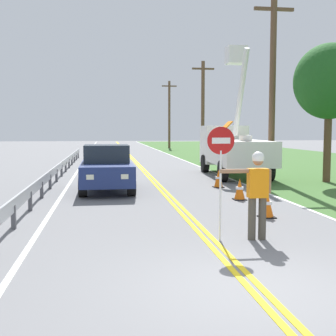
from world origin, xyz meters
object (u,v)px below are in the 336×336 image
oncoming_sedan_nearest (107,169)px  traffic_cone_mid (240,189)px  utility_pole_mid (203,107)px  traffic_cone_lead (267,205)px  utility_pole_near (272,85)px  utility_bucket_truck (232,146)px  stop_sign_paddle (221,158)px  traffic_cone_tail (219,179)px  utility_pole_far (169,113)px  flagger_worker (257,189)px  roadside_tree_verge (329,82)px

oncoming_sedan_nearest → traffic_cone_mid: size_ratio=5.89×
utility_pole_mid → traffic_cone_lead: utility_pole_mid is taller
oncoming_sedan_nearest → utility_pole_near: utility_pole_near is taller
oncoming_sedan_nearest → traffic_cone_lead: bearing=-53.8°
utility_bucket_truck → utility_pole_mid: (1.63, 13.97, 2.58)m
stop_sign_paddle → utility_bucket_truck: 13.02m
oncoming_sedan_nearest → traffic_cone_tail: (4.34, 0.39, -0.50)m
utility_pole_near → utility_pole_mid: 16.02m
utility_pole_far → traffic_cone_lead: utility_pole_far is taller
flagger_worker → utility_pole_near: bearing=67.4°
flagger_worker → utility_pole_mid: utility_pole_mid is taller
utility_bucket_truck → traffic_cone_tail: size_ratio=9.85×
flagger_worker → utility_pole_mid: 27.00m
utility_bucket_truck → traffic_cone_lead: 10.55m
utility_pole_near → traffic_cone_mid: utility_pole_near is taller
utility_bucket_truck → stop_sign_paddle: bearing=-107.4°
utility_bucket_truck → utility_pole_far: utility_pole_far is taller
traffic_cone_lead → traffic_cone_tail: size_ratio=1.00×
traffic_cone_lead → roadside_tree_verge: size_ratio=0.12×
flagger_worker → oncoming_sedan_nearest: flagger_worker is taller
utility_pole_near → utility_pole_far: size_ratio=1.01×
roadside_tree_verge → utility_pole_mid: bearing=95.4°
utility_bucket_truck → traffic_cone_mid: bearing=-104.5°
oncoming_sedan_nearest → utility_pole_far: size_ratio=0.51×
utility_bucket_truck → utility_pole_far: size_ratio=0.86×
utility_pole_near → traffic_cone_lead: (-3.30, -8.24, -3.91)m
stop_sign_paddle → utility_pole_near: 11.84m
traffic_cone_lead → utility_pole_far: bearing=85.1°
oncoming_sedan_nearest → stop_sign_paddle: bearing=-73.6°
utility_bucket_truck → traffic_cone_mid: size_ratio=9.85×
utility_pole_near → traffic_cone_tail: (-3.03, -2.30, -3.91)m
stop_sign_paddle → traffic_cone_tail: 8.45m
utility_pole_near → traffic_cone_mid: size_ratio=11.61×
utility_pole_near → utility_pole_mid: bearing=88.5°
oncoming_sedan_nearest → roadside_tree_verge: (9.41, 1.47, 3.44)m
traffic_cone_tail → oncoming_sedan_nearest: bearing=-174.9°
oncoming_sedan_nearest → utility_pole_mid: size_ratio=0.54×
stop_sign_paddle → utility_bucket_truck: (3.90, 12.42, -0.27)m
stop_sign_paddle → traffic_cone_tail: (2.08, 8.08, -1.37)m
stop_sign_paddle → traffic_cone_tail: stop_sign_paddle is taller
oncoming_sedan_nearest → traffic_cone_lead: 6.90m
flagger_worker → roadside_tree_verge: bearing=55.2°
oncoming_sedan_nearest → traffic_cone_mid: 5.03m
traffic_cone_lead → utility_pole_near: bearing=68.2°
utility_pole_near → stop_sign_paddle: bearing=-116.2°
traffic_cone_lead → utility_bucket_truck: bearing=78.5°
flagger_worker → utility_bucket_truck: utility_bucket_truck is taller
traffic_cone_tail → utility_pole_mid: bearing=79.3°
traffic_cone_mid → flagger_worker: bearing=-103.5°
utility_bucket_truck → traffic_cone_tail: (-1.82, -4.34, -1.10)m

